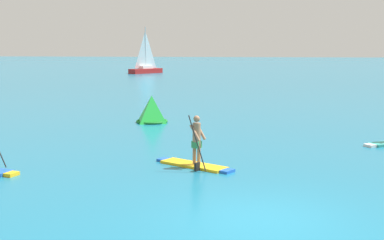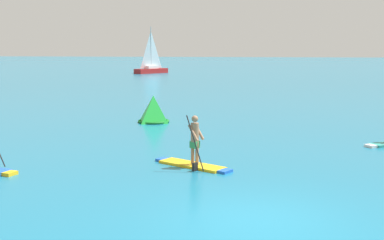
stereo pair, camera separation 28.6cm
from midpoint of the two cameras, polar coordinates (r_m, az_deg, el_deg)
ground at (r=11.47m, az=7.87°, el=-11.13°), size 440.00×440.00×0.00m
paddleboarder_mid_center at (r=16.13m, az=0.67°, el=-3.95°), size 2.76×1.73×1.78m
race_marker_buoy at (r=25.88m, az=-4.07°, el=1.11°), size 1.81×1.81×1.39m
sailboat_left_horizon at (r=78.23m, az=-4.55°, el=5.98°), size 4.28×5.92×7.12m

